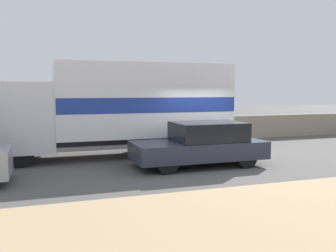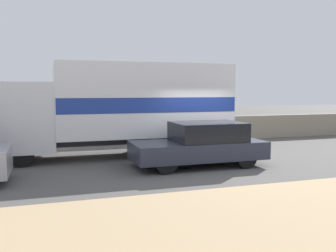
# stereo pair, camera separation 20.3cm
# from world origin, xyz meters

# --- Properties ---
(ground_plane) EXTENTS (80.00, 80.00, 0.00)m
(ground_plane) POSITION_xyz_m (0.00, 0.00, 0.00)
(ground_plane) COLOR #514F4C
(stone_wall_backdrop) EXTENTS (60.00, 0.35, 1.14)m
(stone_wall_backdrop) POSITION_xyz_m (0.00, 5.70, 0.57)
(stone_wall_backdrop) COLOR gray
(stone_wall_backdrop) RESTS_ON ground_plane
(box_truck) EXTENTS (8.49, 2.59, 3.36)m
(box_truck) POSITION_xyz_m (-2.41, 2.82, 1.87)
(box_truck) COLOR silver
(box_truck) RESTS_ON ground_plane
(car_hatchback) EXTENTS (4.20, 1.78, 1.40)m
(car_hatchback) POSITION_xyz_m (-0.38, 0.15, 0.70)
(car_hatchback) COLOR #282D3D
(car_hatchback) RESTS_ON ground_plane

